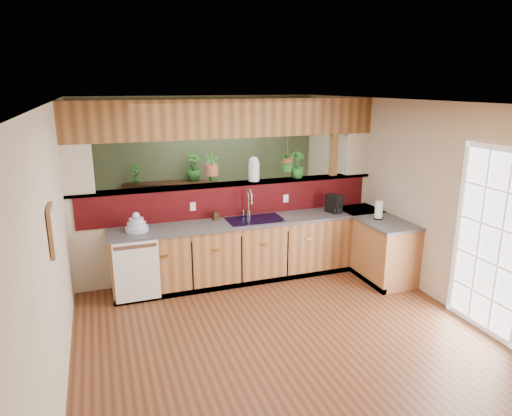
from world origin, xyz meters
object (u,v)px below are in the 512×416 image
object	(u,v)px
soap_dispenser	(215,214)
shelving_console	(172,211)
coffee_maker	(334,204)
faucet	(249,202)
dish_stack	(137,225)
glass_jar	(254,169)
paper_towel	(379,210)

from	to	relation	value
soap_dispenser	shelving_console	size ratio (longest dim) A/B	0.10
coffee_maker	faucet	bearing A→B (deg)	151.39
faucet	dish_stack	xyz separation A→B (m)	(-1.63, -0.15, -0.15)
glass_jar	dish_stack	bearing A→B (deg)	-168.42
dish_stack	soap_dispenser	size ratio (longest dim) A/B	1.77
faucet	glass_jar	distance (m)	0.52
coffee_maker	glass_jar	world-z (taller)	glass_jar
soap_dispenser	paper_towel	world-z (taller)	paper_towel
faucet	dish_stack	size ratio (longest dim) A/B	1.41
coffee_maker	soap_dispenser	bearing A→B (deg)	153.51
coffee_maker	paper_towel	bearing A→B (deg)	-70.08
soap_dispenser	coffee_maker	size ratio (longest dim) A/B	0.62
glass_jar	shelving_console	world-z (taller)	glass_jar
dish_stack	shelving_console	bearing A→B (deg)	70.26
coffee_maker	paper_towel	size ratio (longest dim) A/B	0.97
shelving_console	dish_stack	bearing A→B (deg)	-90.83
coffee_maker	shelving_console	size ratio (longest dim) A/B	0.17
glass_jar	shelving_console	size ratio (longest dim) A/B	0.22
dish_stack	paper_towel	xyz separation A→B (m)	(3.37, -0.58, 0.05)
dish_stack	glass_jar	world-z (taller)	glass_jar
soap_dispenser	glass_jar	size ratio (longest dim) A/B	0.46
shelving_console	coffee_maker	bearing A→B (deg)	-28.62
coffee_maker	shelving_console	distance (m)	3.19
soap_dispenser	dish_stack	bearing A→B (deg)	-171.79
dish_stack	soap_dispenser	distance (m)	1.13
coffee_maker	paper_towel	xyz separation A→B (m)	(0.44, -0.53, 0.00)
glass_jar	shelving_console	xyz separation A→B (m)	(-0.97, 1.90, -1.07)
faucet	glass_jar	size ratio (longest dim) A/B	1.15
faucet	coffee_maker	size ratio (longest dim) A/B	1.53
faucet	paper_towel	size ratio (longest dim) A/B	1.49
faucet	paper_towel	bearing A→B (deg)	-22.86
faucet	paper_towel	world-z (taller)	faucet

